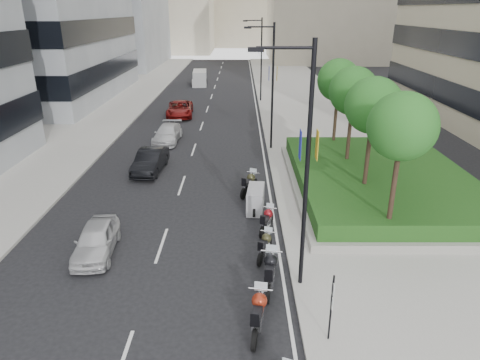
{
  "coord_description": "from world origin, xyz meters",
  "views": [
    {
      "loc": [
        2.04,
        -12.65,
        9.79
      ],
      "look_at": [
        2.0,
        6.84,
        2.0
      ],
      "focal_mm": 32.0,
      "sensor_mm": 36.0,
      "label": 1
    }
  ],
  "objects_px": {
    "lamp_post_0": "(303,160)",
    "car_b": "(150,161)",
    "lamp_post_2": "(260,56)",
    "motorcycle_1": "(258,313)",
    "car_a": "(96,240)",
    "delivery_van": "(200,79)",
    "car_c": "(168,134)",
    "motorcycle_5": "(256,199)",
    "motorcycle_4": "(267,220)",
    "motorcycle_3": "(265,245)",
    "lamp_post_1": "(271,81)",
    "motorcycle_6": "(249,184)",
    "motorcycle_2": "(270,272)",
    "parking_sign": "(331,305)",
    "car_d": "(180,109)"
  },
  "relations": [
    {
      "from": "motorcycle_4",
      "to": "car_c",
      "type": "distance_m",
      "value": 16.26
    },
    {
      "from": "lamp_post_0",
      "to": "car_a",
      "type": "relative_size",
      "value": 2.33
    },
    {
      "from": "car_c",
      "to": "lamp_post_1",
      "type": "bearing_deg",
      "value": -12.16
    },
    {
      "from": "parking_sign",
      "to": "car_b",
      "type": "height_order",
      "value": "parking_sign"
    },
    {
      "from": "lamp_post_1",
      "to": "motorcycle_2",
      "type": "distance_m",
      "value": 17.65
    },
    {
      "from": "lamp_post_1",
      "to": "delivery_van",
      "type": "bearing_deg",
      "value": 104.89
    },
    {
      "from": "lamp_post_2",
      "to": "motorcycle_1",
      "type": "xyz_separation_m",
      "value": [
        -1.53,
        -37.39,
        -4.43
      ]
    },
    {
      "from": "motorcycle_4",
      "to": "delivery_van",
      "type": "relative_size",
      "value": 0.41
    },
    {
      "from": "motorcycle_1",
      "to": "motorcycle_3",
      "type": "height_order",
      "value": "motorcycle_1"
    },
    {
      "from": "motorcycle_5",
      "to": "car_c",
      "type": "height_order",
      "value": "car_c"
    },
    {
      "from": "parking_sign",
      "to": "motorcycle_4",
      "type": "relative_size",
      "value": 1.28
    },
    {
      "from": "car_a",
      "to": "motorcycle_1",
      "type": "bearing_deg",
      "value": -39.69
    },
    {
      "from": "lamp_post_1",
      "to": "parking_sign",
      "type": "bearing_deg",
      "value": -88.12
    },
    {
      "from": "car_a",
      "to": "delivery_van",
      "type": "distance_m",
      "value": 43.93
    },
    {
      "from": "lamp_post_2",
      "to": "motorcycle_1",
      "type": "bearing_deg",
      "value": -92.35
    },
    {
      "from": "lamp_post_0",
      "to": "car_d",
      "type": "height_order",
      "value": "lamp_post_0"
    },
    {
      "from": "motorcycle_5",
      "to": "car_c",
      "type": "distance_m",
      "value": 14.05
    },
    {
      "from": "motorcycle_1",
      "to": "car_a",
      "type": "xyz_separation_m",
      "value": [
        -6.74,
        4.7,
        0.02
      ]
    },
    {
      "from": "lamp_post_2",
      "to": "motorcycle_6",
      "type": "distance_m",
      "value": 26.65
    },
    {
      "from": "motorcycle_4",
      "to": "car_b",
      "type": "xyz_separation_m",
      "value": [
        -7.08,
        8.0,
        0.18
      ]
    },
    {
      "from": "lamp_post_0",
      "to": "car_a",
      "type": "xyz_separation_m",
      "value": [
        -8.28,
        2.31,
        -4.41
      ]
    },
    {
      "from": "lamp_post_1",
      "to": "motorcycle_6",
      "type": "bearing_deg",
      "value": -101.11
    },
    {
      "from": "lamp_post_1",
      "to": "car_d",
      "type": "xyz_separation_m",
      "value": [
        -8.08,
        10.82,
        -4.33
      ]
    },
    {
      "from": "motorcycle_5",
      "to": "delivery_van",
      "type": "distance_m",
      "value": 40.16
    },
    {
      "from": "car_c",
      "to": "car_a",
      "type": "bearing_deg",
      "value": -89.04
    },
    {
      "from": "car_a",
      "to": "car_c",
      "type": "xyz_separation_m",
      "value": [
        0.38,
        16.72,
        0.0
      ]
    },
    {
      "from": "motorcycle_5",
      "to": "car_d",
      "type": "height_order",
      "value": "car_d"
    },
    {
      "from": "parking_sign",
      "to": "motorcycle_5",
      "type": "xyz_separation_m",
      "value": [
        -1.99,
        9.61,
        -0.84
      ]
    },
    {
      "from": "lamp_post_0",
      "to": "car_c",
      "type": "bearing_deg",
      "value": 112.54
    },
    {
      "from": "car_a",
      "to": "car_b",
      "type": "height_order",
      "value": "car_b"
    },
    {
      "from": "lamp_post_2",
      "to": "car_a",
      "type": "bearing_deg",
      "value": -104.21
    },
    {
      "from": "lamp_post_0",
      "to": "lamp_post_1",
      "type": "relative_size",
      "value": 1.0
    },
    {
      "from": "motorcycle_5",
      "to": "motorcycle_6",
      "type": "distance_m",
      "value": 2.19
    },
    {
      "from": "motorcycle_6",
      "to": "delivery_van",
      "type": "relative_size",
      "value": 0.44
    },
    {
      "from": "motorcycle_3",
      "to": "motorcycle_1",
      "type": "bearing_deg",
      "value": -166.72
    },
    {
      "from": "car_a",
      "to": "delivery_van",
      "type": "relative_size",
      "value": 0.8
    },
    {
      "from": "motorcycle_4",
      "to": "motorcycle_5",
      "type": "xyz_separation_m",
      "value": [
        -0.46,
        2.23,
        0.07
      ]
    },
    {
      "from": "lamp_post_2",
      "to": "lamp_post_0",
      "type": "bearing_deg",
      "value": -90.0
    },
    {
      "from": "lamp_post_0",
      "to": "delivery_van",
      "type": "xyz_separation_m",
      "value": [
        -7.77,
        46.24,
        -4.15
      ]
    },
    {
      "from": "lamp_post_0",
      "to": "lamp_post_2",
      "type": "bearing_deg",
      "value": 90.0
    },
    {
      "from": "parking_sign",
      "to": "car_c",
      "type": "xyz_separation_m",
      "value": [
        -8.55,
        22.03,
        -0.8
      ]
    },
    {
      "from": "motorcycle_4",
      "to": "car_a",
      "type": "relative_size",
      "value": 0.51
    },
    {
      "from": "lamp_post_1",
      "to": "motorcycle_2",
      "type": "relative_size",
      "value": 3.65
    },
    {
      "from": "lamp_post_1",
      "to": "motorcycle_5",
      "type": "height_order",
      "value": "lamp_post_1"
    },
    {
      "from": "lamp_post_0",
      "to": "car_b",
      "type": "distance_m",
      "value": 15.33
    },
    {
      "from": "car_a",
      "to": "motorcycle_4",
      "type": "bearing_deg",
      "value": 10.74
    },
    {
      "from": "lamp_post_1",
      "to": "parking_sign",
      "type": "height_order",
      "value": "lamp_post_1"
    },
    {
      "from": "motorcycle_5",
      "to": "car_b",
      "type": "distance_m",
      "value": 8.77
    },
    {
      "from": "motorcycle_3",
      "to": "motorcycle_4",
      "type": "bearing_deg",
      "value": 13.84
    },
    {
      "from": "lamp_post_0",
      "to": "motorcycle_3",
      "type": "height_order",
      "value": "lamp_post_0"
    }
  ]
}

